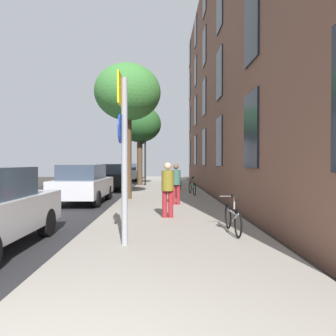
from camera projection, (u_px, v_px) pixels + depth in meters
name	position (u px, v px, depth m)	size (l,w,h in m)	color
ground_plane	(102.00, 194.00, 16.94)	(41.80, 41.80, 0.00)	#332D28
road_asphalt	(63.00, 194.00, 16.90)	(7.00, 38.00, 0.01)	#232326
sidewalk	(166.00, 193.00, 17.00)	(4.20, 38.00, 0.12)	gray
building_facade	(216.00, 71.00, 16.44)	(0.56, 27.00, 13.06)	brown
sign_post	(123.00, 145.00, 6.05)	(0.16, 0.60, 3.30)	gray
traffic_light	(144.00, 149.00, 22.07)	(0.43, 0.24, 3.77)	black
tree_near	(128.00, 94.00, 13.87)	(2.92, 2.92, 5.95)	#4C3823
tree_far	(140.00, 125.00, 22.37)	(3.05, 3.05, 5.65)	#4C3823
bicycle_0	(233.00, 218.00, 7.14)	(0.42, 1.56, 0.89)	black
bicycle_1	(192.00, 188.00, 15.69)	(0.42, 1.69, 0.90)	black
bicycle_2	(177.00, 183.00, 18.57)	(0.56, 1.64, 0.96)	black
pedestrian_0	(168.00, 186.00, 9.12)	(0.50, 0.50, 1.60)	maroon
pedestrian_1	(176.00, 181.00, 11.96)	(0.48, 0.48, 1.55)	maroon
car_1	(83.00, 184.00, 13.16)	(1.88, 4.01, 1.62)	#B7B7BC
car_2	(113.00, 176.00, 19.93)	(2.02, 4.55, 1.62)	black
car_3	(129.00, 172.00, 29.35)	(1.89, 4.40, 1.62)	silver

